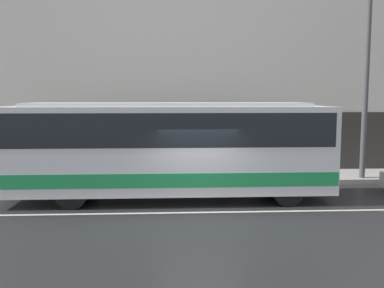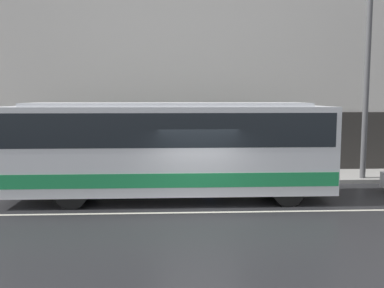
# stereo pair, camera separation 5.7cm
# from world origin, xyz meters

# --- Properties ---
(ground_plane) EXTENTS (60.00, 60.00, 0.00)m
(ground_plane) POSITION_xyz_m (0.00, 0.00, 0.00)
(ground_plane) COLOR #262628
(sidewalk) EXTENTS (60.00, 2.63, 0.16)m
(sidewalk) POSITION_xyz_m (0.00, 5.31, 0.08)
(sidewalk) COLOR #A09E99
(sidewalk) RESTS_ON ground_plane
(building_facade) EXTENTS (60.00, 0.35, 12.67)m
(building_facade) POSITION_xyz_m (0.00, 6.77, 6.12)
(building_facade) COLOR silver
(building_facade) RESTS_ON ground_plane
(lane_stripe) EXTENTS (54.00, 0.14, 0.01)m
(lane_stripe) POSITION_xyz_m (0.00, 0.00, 0.00)
(lane_stripe) COLOR beige
(lane_stripe) RESTS_ON ground_plane
(transit_bus) EXTENTS (10.87, 2.54, 3.30)m
(transit_bus) POSITION_xyz_m (-0.94, 1.72, 1.86)
(transit_bus) COLOR silver
(transit_bus) RESTS_ON ground_plane
(utility_pole_near) EXTENTS (0.22, 0.22, 8.10)m
(utility_pole_near) POSITION_xyz_m (7.05, 4.41, 4.21)
(utility_pole_near) COLOR #4C4C4F
(utility_pole_near) RESTS_ON sidewalk
(pedestrian_waiting) EXTENTS (0.36, 0.36, 1.52)m
(pedestrian_waiting) POSITION_xyz_m (0.89, 5.49, 0.86)
(pedestrian_waiting) COLOR navy
(pedestrian_waiting) RESTS_ON sidewalk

